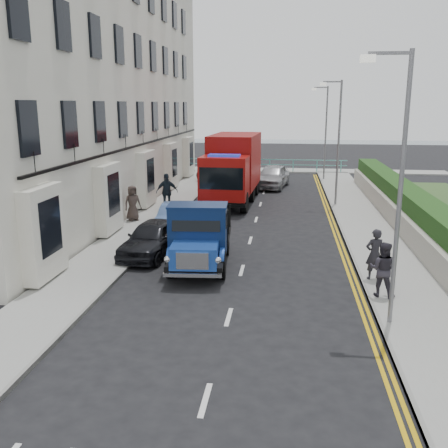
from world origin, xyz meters
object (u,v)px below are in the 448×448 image
(lamp_near, at_px, (397,176))
(parked_car_front, at_px, (153,238))
(lamp_mid, at_px, (337,136))
(bedford_lorry, at_px, (199,240))
(lamp_far, at_px, (324,127))
(pedestrian_east_near, at_px, (375,254))
(red_lorry, at_px, (233,167))

(lamp_near, height_order, parked_car_front, lamp_near)
(lamp_mid, height_order, bedford_lorry, lamp_mid)
(lamp_far, height_order, pedestrian_east_near, lamp_far)
(lamp_near, relative_size, lamp_far, 1.00)
(lamp_mid, bearing_deg, lamp_far, 90.00)
(lamp_mid, relative_size, pedestrian_east_near, 4.13)
(lamp_mid, bearing_deg, bedford_lorry, -115.09)
(lamp_far, distance_m, red_lorry, 11.28)
(lamp_near, height_order, lamp_far, same)
(red_lorry, distance_m, pedestrian_east_near, 14.59)
(lamp_mid, xyz_separation_m, parked_car_front, (-7.78, -10.59, -3.31))
(lamp_far, distance_m, bedford_lorry, 23.06)
(bedford_lorry, xyz_separation_m, parked_car_front, (-2.09, 1.56, -0.40))
(lamp_far, relative_size, parked_car_front, 1.74)
(lamp_far, bearing_deg, parked_car_front, -110.69)
(lamp_mid, relative_size, lamp_far, 1.00)
(pedestrian_east_near, bearing_deg, parked_car_front, -29.06)
(pedestrian_east_near, bearing_deg, bedford_lorry, -19.42)
(parked_car_front, bearing_deg, pedestrian_east_near, -6.59)
(lamp_mid, bearing_deg, lamp_near, -90.00)
(lamp_near, bearing_deg, bedford_lorry, 145.95)
(lamp_near, height_order, pedestrian_east_near, lamp_near)
(lamp_mid, relative_size, red_lorry, 0.91)
(bedford_lorry, relative_size, red_lorry, 0.67)
(parked_car_front, height_order, pedestrian_east_near, pedestrian_east_near)
(lamp_far, bearing_deg, bedford_lorry, -104.41)
(bedford_lorry, height_order, parked_car_front, bedford_lorry)
(lamp_mid, xyz_separation_m, red_lorry, (-5.87, 0.56, -1.89))
(lamp_near, distance_m, pedestrian_east_near, 4.52)
(lamp_far, relative_size, bedford_lorry, 1.36)
(lamp_far, bearing_deg, pedestrian_east_near, -89.44)
(lamp_near, bearing_deg, red_lorry, 109.53)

